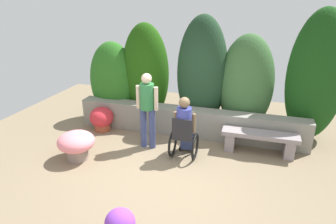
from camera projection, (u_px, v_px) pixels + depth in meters
ground_plane at (163, 178)px, 5.51m from camera, size 10.13×10.13×0.00m
stone_retaining_wall at (188, 122)px, 7.11m from camera, size 5.48×0.38×0.68m
hedge_backdrop at (207, 78)px, 7.23m from camera, size 6.16×1.09×2.97m
stone_bench at (260, 140)px, 6.28m from camera, size 1.58×0.38×0.48m
person_in_wheelchair at (184, 129)px, 6.04m from camera, size 0.53×0.66×1.33m
person_standing_companion at (147, 106)px, 6.31m from camera, size 0.49×0.30×1.68m
flower_pot_purple_near at (76, 144)px, 6.05m from camera, size 0.75×0.75×0.60m
flower_pot_terracotta_by_wall at (102, 119)px, 7.39m from camera, size 0.58×0.58×0.60m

